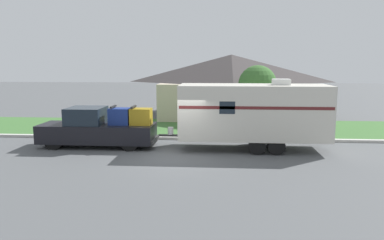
% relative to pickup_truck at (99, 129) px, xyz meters
% --- Properties ---
extents(ground_plane, '(120.00, 120.00, 0.00)m').
position_rel_pickup_truck_xyz_m(ground_plane, '(4.11, -1.72, -0.91)').
color(ground_plane, '#515456').
extents(curb_strip, '(80.00, 0.30, 0.14)m').
position_rel_pickup_truck_xyz_m(curb_strip, '(4.11, 2.03, -0.84)').
color(curb_strip, beige).
rests_on(curb_strip, ground_plane).
extents(lawn_strip, '(80.00, 7.00, 0.03)m').
position_rel_pickup_truck_xyz_m(lawn_strip, '(4.11, 5.68, -0.90)').
color(lawn_strip, '#3D6B33').
rests_on(lawn_strip, ground_plane).
extents(house_across_street, '(11.34, 8.02, 4.75)m').
position_rel_pickup_truck_xyz_m(house_across_street, '(6.83, 11.43, 1.56)').
color(house_across_street, beige).
rests_on(house_across_street, ground_plane).
extents(pickup_truck, '(5.78, 1.91, 2.06)m').
position_rel_pickup_truck_xyz_m(pickup_truck, '(0.00, 0.00, 0.00)').
color(pickup_truck, black).
rests_on(pickup_truck, ground_plane).
extents(travel_trailer, '(8.10, 2.43, 3.40)m').
position_rel_pickup_truck_xyz_m(travel_trailer, '(7.60, -0.00, 0.92)').
color(travel_trailer, black).
rests_on(travel_trailer, ground_plane).
extents(mailbox, '(0.48, 0.20, 1.36)m').
position_rel_pickup_truck_xyz_m(mailbox, '(-0.22, 2.96, 0.13)').
color(mailbox, brown).
rests_on(mailbox, ground_plane).
extents(tree_in_yard, '(2.39, 2.39, 4.00)m').
position_rel_pickup_truck_xyz_m(tree_in_yard, '(8.31, 5.74, 1.88)').
color(tree_in_yard, brown).
rests_on(tree_in_yard, ground_plane).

